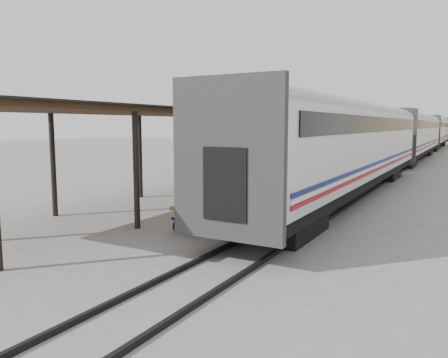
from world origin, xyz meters
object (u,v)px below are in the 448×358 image
Objects in this scene: baggage_cart at (207,209)px; luggage_tug at (326,161)px; porter at (202,178)px; pedestrian at (293,165)px.

baggage_cart is 1.59× the size of luggage_tug.
luggage_tug is 22.63m from porter.
pedestrian is (-0.02, -7.41, 0.28)m from luggage_tug.
luggage_tug is at bearing 15.96° from porter.
pedestrian is (-2.64, 15.04, -0.93)m from porter.
porter is (2.62, -22.45, 1.21)m from luggage_tug.
pedestrian reaches higher than luggage_tug.
porter reaches higher than luggage_tug.
baggage_cart is 1.42× the size of pedestrian.
luggage_tug is 0.83× the size of porter.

